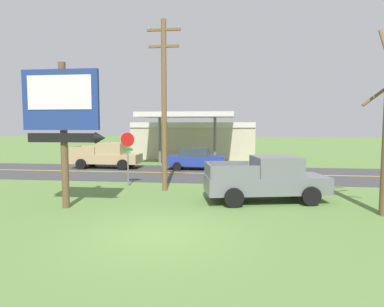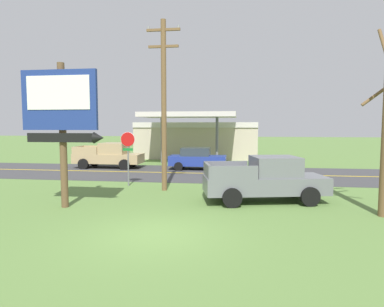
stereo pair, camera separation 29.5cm
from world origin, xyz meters
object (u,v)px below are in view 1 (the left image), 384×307
object	(u,v)px
gas_station	(195,139)
pickup_grey_parked_on_lawn	(267,179)
motel_sign	(63,112)
stop_sign	(128,149)
pickup_tan_on_road	(107,156)
utility_pole	(164,101)
car_blue_near_lane	(196,159)

from	to	relation	value
gas_station	pickup_grey_parked_on_lawn	bearing A→B (deg)	-74.37
gas_station	motel_sign	bearing A→B (deg)	-96.79
stop_sign	pickup_tan_on_road	size ratio (longest dim) A/B	0.57
stop_sign	utility_pole	world-z (taller)	utility_pole
utility_pole	gas_station	bearing A→B (deg)	91.73
stop_sign	car_blue_near_lane	world-z (taller)	stop_sign
utility_pole	car_blue_near_lane	xyz separation A→B (m)	(0.66, 8.17, -3.68)
gas_station	pickup_grey_parked_on_lawn	size ratio (longest dim) A/B	2.18
pickup_tan_on_road	stop_sign	bearing A→B (deg)	-61.10
stop_sign	car_blue_near_lane	distance (m)	7.86
pickup_tan_on_road	car_blue_near_lane	xyz separation A→B (m)	(6.87, 0.00, -0.13)
pickup_grey_parked_on_lawn	car_blue_near_lane	xyz separation A→B (m)	(-4.27, 10.02, -0.13)
gas_station	car_blue_near_lane	size ratio (longest dim) A/B	2.86
utility_pole	pickup_grey_parked_on_lawn	world-z (taller)	utility_pole
utility_pole	pickup_tan_on_road	bearing A→B (deg)	127.26
stop_sign	utility_pole	distance (m)	3.47
car_blue_near_lane	gas_station	bearing A→B (deg)	97.15
utility_pole	gas_station	world-z (taller)	utility_pole
utility_pole	car_blue_near_lane	world-z (taller)	utility_pole
pickup_tan_on_road	gas_station	bearing A→B (deg)	59.09
stop_sign	motel_sign	bearing A→B (deg)	-99.95
pickup_grey_parked_on_lawn	pickup_tan_on_road	size ratio (longest dim) A/B	1.06
car_blue_near_lane	motel_sign	bearing A→B (deg)	-107.08
motel_sign	pickup_tan_on_road	world-z (taller)	motel_sign
stop_sign	utility_pole	bearing A→B (deg)	-23.20
stop_sign	pickup_grey_parked_on_lawn	world-z (taller)	stop_sign
motel_sign	utility_pole	xyz separation A→B (m)	(3.13, 4.17, 0.70)
stop_sign	pickup_tan_on_road	xyz separation A→B (m)	(-3.98, 7.21, -1.06)
gas_station	pickup_tan_on_road	distance (m)	11.11
motel_sign	stop_sign	world-z (taller)	motel_sign
motel_sign	gas_station	size ratio (longest dim) A/B	0.48
stop_sign	pickup_tan_on_road	bearing A→B (deg)	118.90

